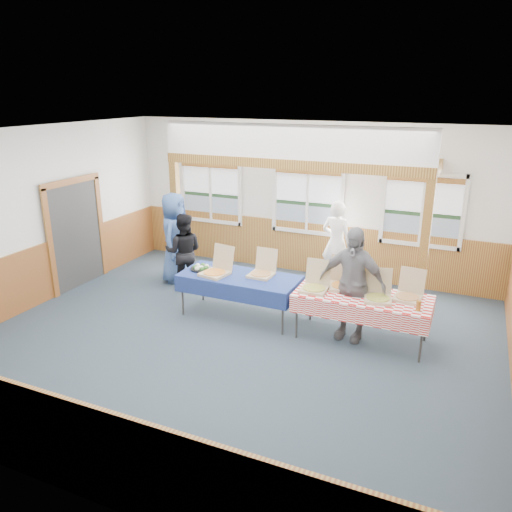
{
  "coord_description": "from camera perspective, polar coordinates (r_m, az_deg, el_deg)",
  "views": [
    {
      "loc": [
        3.15,
        -6.36,
        3.78
      ],
      "look_at": [
        -0.09,
        1.0,
        1.1
      ],
      "focal_mm": 35.0,
      "sensor_mm": 36.0,
      "label": 1
    }
  ],
  "objects": [
    {
      "name": "drink_glass",
      "position": [
        7.57,
        18.07,
        -5.45
      ],
      "size": [
        0.07,
        0.07,
        0.15
      ],
      "primitive_type": "cylinder",
      "color": "#915318",
      "rests_on": "table_right"
    },
    {
      "name": "cased_opening",
      "position": [
        10.52,
        -19.89,
        2.29
      ],
      "size": [
        0.06,
        1.3,
        2.1
      ],
      "primitive_type": "cube",
      "color": "#313131",
      "rests_on": "wall_left"
    },
    {
      "name": "veggie_tray",
      "position": [
        8.88,
        -6.29,
        -1.36
      ],
      "size": [
        0.38,
        0.38,
        0.09
      ],
      "color": "black",
      "rests_on": "table_left"
    },
    {
      "name": "post_right",
      "position": [
        9.06,
        18.67,
        0.9
      ],
      "size": [
        0.15,
        0.15,
        2.4
      ],
      "primitive_type": "cube",
      "color": "#5C3714",
      "rests_on": "floor"
    },
    {
      "name": "woman_black",
      "position": [
        9.87,
        -8.26,
        0.48
      ],
      "size": [
        0.91,
        0.82,
        1.53
      ],
      "primitive_type": "imported",
      "rotation": [
        0.0,
        0.0,
        3.53
      ],
      "color": "black",
      "rests_on": "floor"
    },
    {
      "name": "wall_front",
      "position": [
        4.78,
        -21.57,
        -10.11
      ],
      "size": [
        8.0,
        0.0,
        8.0
      ],
      "primitive_type": "plane",
      "rotation": [
        -1.57,
        0.0,
        0.0
      ],
      "color": "silver",
      "rests_on": "floor"
    },
    {
      "name": "table_right",
      "position": [
        7.95,
        12.1,
        -4.75
      ],
      "size": [
        2.22,
        1.34,
        0.76
      ],
      "rotation": [
        0.0,
        0.0,
        -0.21
      ],
      "color": "#313131",
      "rests_on": "floor"
    },
    {
      "name": "pizza_box_f",
      "position": [
        7.95,
        16.99,
        -4.25
      ],
      "size": [
        0.44,
        0.52,
        0.43
      ],
      "rotation": [
        0.0,
        0.0,
        -0.11
      ],
      "color": "tan",
      "rests_on": "table_right"
    },
    {
      "name": "wall_left",
      "position": [
        9.81,
        -23.96,
        4.01
      ],
      "size": [
        0.0,
        8.0,
        8.0
      ],
      "primitive_type": "plane",
      "rotation": [
        1.57,
        0.0,
        1.57
      ],
      "color": "silver",
      "rests_on": "floor"
    },
    {
      "name": "floor",
      "position": [
        8.04,
        -2.29,
        -9.61
      ],
      "size": [
        8.0,
        8.0,
        0.0
      ],
      "primitive_type": "plane",
      "color": "#283641",
      "rests_on": "ground"
    },
    {
      "name": "cross_beam",
      "position": [
        9.3,
        3.83,
        10.44
      ],
      "size": [
        5.15,
        0.18,
        0.18
      ],
      "primitive_type": "cube",
      "color": "#5C3714",
      "rests_on": "post_left"
    },
    {
      "name": "ceiling",
      "position": [
        7.12,
        -2.63,
        13.75
      ],
      "size": [
        8.0,
        8.0,
        0.0
      ],
      "primitive_type": "plane",
      "rotation": [
        3.14,
        0.0,
        0.0
      ],
      "color": "white",
      "rests_on": "wall_back"
    },
    {
      "name": "wainscot_front",
      "position": [
        5.36,
        -19.98,
        -19.95
      ],
      "size": [
        7.98,
        0.05,
        1.1
      ],
      "primitive_type": "cube",
      "color": "brown",
      "rests_on": "floor"
    },
    {
      "name": "window_mid",
      "position": [
        10.52,
        5.93,
        6.83
      ],
      "size": [
        1.56,
        0.1,
        1.46
      ],
      "color": "silver",
      "rests_on": "wall_back"
    },
    {
      "name": "pizza_box_d",
      "position": [
        8.14,
        9.97,
        -3.11
      ],
      "size": [
        0.54,
        0.61,
        0.47
      ],
      "rotation": [
        0.0,
        0.0,
        0.23
      ],
      "color": "tan",
      "rests_on": "table_right"
    },
    {
      "name": "window_right",
      "position": [
        10.07,
        18.51,
        5.45
      ],
      "size": [
        1.56,
        0.1,
        1.46
      ],
      "color": "silver",
      "rests_on": "wall_back"
    },
    {
      "name": "man_blue",
      "position": [
        10.27,
        -9.26,
        2.08
      ],
      "size": [
        0.77,
        1.01,
        1.85
      ],
      "primitive_type": "imported",
      "rotation": [
        0.0,
        0.0,
        1.79
      ],
      "color": "#3A5891",
      "rests_on": "floor"
    },
    {
      "name": "pizza_box_b",
      "position": [
        8.53,
        0.68,
        -1.82
      ],
      "size": [
        0.4,
        0.49,
        0.43
      ],
      "rotation": [
        0.0,
        0.0,
        -0.02
      ],
      "color": "tan",
      "rests_on": "table_left"
    },
    {
      "name": "pizza_box_e",
      "position": [
        7.79,
        13.77,
        -4.42
      ],
      "size": [
        0.49,
        0.56,
        0.44
      ],
      "rotation": [
        0.0,
        0.0,
        0.2
      ],
      "color": "tan",
      "rests_on": "table_right"
    },
    {
      "name": "window_left",
      "position": [
        11.42,
        -5.2,
        7.78
      ],
      "size": [
        1.56,
        0.1,
        1.46
      ],
      "color": "silver",
      "rests_on": "wall_back"
    },
    {
      "name": "wall_back",
      "position": [
        10.58,
        5.99,
        6.46
      ],
      "size": [
        8.0,
        0.0,
        8.0
      ],
      "primitive_type": "plane",
      "rotation": [
        1.57,
        0.0,
        0.0
      ],
      "color": "silver",
      "rests_on": "floor"
    },
    {
      "name": "person_grey",
      "position": [
        7.91,
        10.9,
        -3.12
      ],
      "size": [
        1.12,
        0.58,
        1.83
      ],
      "primitive_type": "imported",
      "rotation": [
        0.0,
        0.0,
        -0.13
      ],
      "color": "slate",
      "rests_on": "floor"
    },
    {
      "name": "post_left",
      "position": [
        10.66,
        -9.07,
        4.21
      ],
      "size": [
        0.15,
        0.15,
        2.4
      ],
      "primitive_type": "cube",
      "color": "#5C3714",
      "rests_on": "floor"
    },
    {
      "name": "pizza_box_c",
      "position": [
        7.98,
        6.73,
        -3.43
      ],
      "size": [
        0.42,
        0.51,
        0.45
      ],
      "rotation": [
        0.0,
        0.0,
        0.03
      ],
      "color": "tan",
      "rests_on": "table_right"
    },
    {
      "name": "pizza_box_a",
      "position": [
        8.61,
        -4.58,
        -1.68
      ],
      "size": [
        0.51,
        0.59,
        0.47
      ],
      "rotation": [
        0.0,
        0.0,
        -0.18
      ],
      "color": "tan",
      "rests_on": "table_left"
    },
    {
      "name": "wainscot_back",
      "position": [
        10.82,
        5.76,
        0.99
      ],
      "size": [
        7.98,
        0.05,
        1.1
      ],
      "primitive_type": "cube",
      "color": "brown",
      "rests_on": "floor"
    },
    {
      "name": "woman_white",
      "position": [
        10.12,
        9.16,
        1.48
      ],
      "size": [
        0.7,
        0.53,
        1.73
      ],
      "primitive_type": "imported",
      "rotation": [
        0.0,
        0.0,
        2.94
      ],
      "color": "white",
      "rests_on": "floor"
    },
    {
      "name": "wainscot_left",
      "position": [
        10.08,
        -23.1,
        -1.78
      ],
      "size": [
        0.05,
        6.98,
        1.1
      ],
      "primitive_type": "cube",
      "color": "brown",
      "rests_on": "floor"
    },
    {
      "name": "table_left",
      "position": [
        8.57,
        -1.91,
        -2.58
      ],
      "size": [
        2.23,
        1.58,
        0.76
      ],
      "rotation": [
        0.0,
        0.0,
        0.34
      ],
      "color": "#313131",
      "rests_on": "floor"
    }
  ]
}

